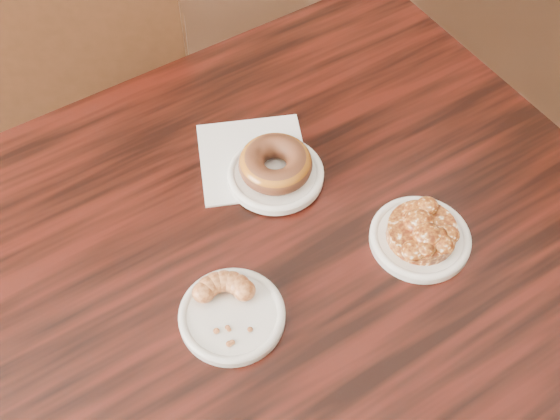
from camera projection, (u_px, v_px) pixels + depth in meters
name	position (u px, v px, depth m)	size (l,w,h in m)	color
cafe_table	(310.00, 360.00, 1.33)	(0.96, 0.96, 0.75)	black
chair_far	(102.00, 85.00, 1.66)	(0.46, 0.46, 0.90)	black
napkin	(253.00, 159.00, 1.13)	(0.17, 0.17, 0.00)	white
plate_donut	(275.00, 175.00, 1.10)	(0.15, 0.15, 0.01)	white
plate_cruller	(232.00, 316.00, 0.96)	(0.15, 0.15, 0.01)	silver
plate_fritter	(420.00, 239.00, 1.03)	(0.15, 0.15, 0.01)	white
glazed_donut	(275.00, 164.00, 1.08)	(0.11, 0.11, 0.04)	#8F4A14
apple_fritter	(422.00, 230.00, 1.02)	(0.14, 0.14, 0.03)	#401406
cruller_fragment	(231.00, 309.00, 0.94)	(0.11, 0.11, 0.03)	brown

